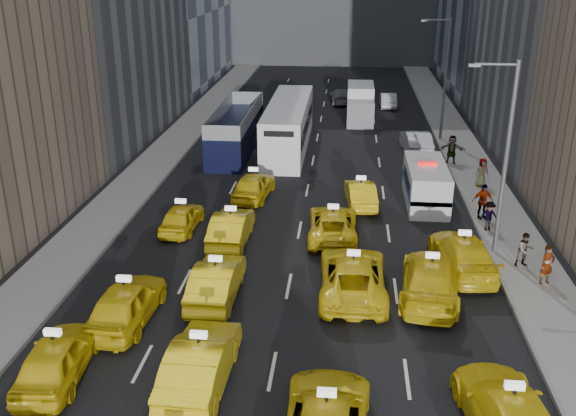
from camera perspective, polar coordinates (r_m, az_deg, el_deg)
name	(u,v)px	position (r m, az deg, el deg)	size (l,w,h in m)	color
ground	(265,410)	(20.76, -2.08, -17.48)	(160.00, 160.00, 0.00)	black
sidewalk_west	(159,159)	(44.83, -11.39, 4.26)	(3.00, 90.00, 0.15)	gray
sidewalk_east	(472,168)	(43.78, 16.04, 3.42)	(3.00, 90.00, 0.15)	gray
curb_west	(180,160)	(44.44, -9.60, 4.25)	(0.15, 90.00, 0.18)	slate
curb_east	(450,167)	(43.52, 14.17, 3.52)	(0.15, 90.00, 0.18)	slate
streetlight_near	(504,153)	(29.96, 18.64, 4.61)	(2.15, 0.22, 9.00)	#595B60
streetlight_far	(444,75)	(49.16, 13.71, 11.40)	(2.15, 0.22, 9.00)	#595B60
taxi_4	(57,358)	(22.87, -19.87, -12.44)	(1.82, 4.52, 1.54)	yellow
taxi_5	(200,363)	(21.44, -7.80, -13.46)	(1.77, 5.07, 1.67)	yellow
taxi_7	(510,415)	(20.30, 19.14, -17.01)	(2.26, 5.55, 1.61)	yellow
taxi_8	(126,303)	(25.26, -14.17, -8.19)	(1.93, 4.80, 1.63)	yellow
taxi_9	(216,281)	(26.28, -6.38, -6.46)	(1.67, 4.78, 1.57)	yellow
taxi_10	(353,275)	(26.64, 5.78, -5.98)	(2.68, 5.80, 1.61)	yellow
taxi_11	(430,279)	(26.84, 12.55, -6.15)	(2.33, 5.72, 1.66)	yellow
taxi_12	(182,217)	(33.00, -9.44, -0.83)	(1.59, 3.94, 1.34)	yellow
taxi_13	(231,227)	(31.24, -5.06, -1.72)	(1.64, 4.69, 1.55)	yellow
taxi_14	(333,224)	(31.76, 4.01, -1.42)	(2.34, 5.07, 1.41)	yellow
taxi_15	(463,254)	(29.42, 15.26, -3.94)	(2.21, 5.44, 1.58)	yellow
taxi_16	(254,186)	(36.86, -3.07, 2.01)	(1.80, 4.47, 1.52)	yellow
taxi_17	(360,193)	(36.00, 6.45, 1.30)	(1.48, 4.23, 1.39)	yellow
nypd_van	(426,185)	(36.80, 12.15, 2.04)	(2.36, 5.67, 2.40)	silver
double_decker	(236,129)	(46.02, -4.65, 6.98)	(2.60, 10.80, 3.13)	black
city_bus	(288,126)	(46.50, 0.04, 7.34)	(3.65, 13.13, 3.35)	silver
box_truck	(360,104)	(55.10, 6.45, 9.20)	(2.69, 6.50, 2.90)	silver
misc_car_0	(416,142)	(46.44, 11.32, 5.80)	(1.68, 4.83, 1.59)	#A1A2A8
misc_car_1	(248,107)	(56.83, -3.59, 8.96)	(2.44, 5.30, 1.47)	black
misc_car_2	(341,96)	(61.81, 4.72, 9.89)	(1.87, 4.60, 1.33)	slate
misc_car_3	(301,98)	(59.99, 1.12, 9.76)	(1.96, 4.87, 1.66)	black
misc_car_4	(388,100)	(60.66, 8.88, 9.49)	(1.41, 4.05, 1.33)	#B5B7BD
pedestrian_0	(547,265)	(29.00, 22.04, -4.69)	(0.64, 0.42, 1.75)	gray
pedestrian_1	(525,250)	(30.28, 20.32, -3.50)	(0.77, 0.42, 1.58)	gray
pedestrian_2	(489,216)	(33.63, 17.44, -0.68)	(0.99, 0.41, 1.53)	gray
pedestrian_3	(483,201)	(35.03, 16.91, 0.58)	(1.10, 0.50, 1.88)	gray
pedestrian_4	(482,172)	(40.01, 16.86, 3.06)	(0.84, 0.46, 1.72)	gray
pedestrian_5	(452,149)	(44.02, 14.35, 5.08)	(1.75, 0.50, 1.89)	gray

